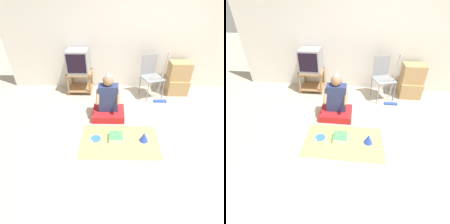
{
  "view_description": "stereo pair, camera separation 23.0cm",
  "coord_description": "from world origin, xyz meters",
  "views": [
    {
      "loc": [
        -0.66,
        -1.97,
        2.08
      ],
      "look_at": [
        -0.7,
        0.45,
        0.35
      ],
      "focal_mm": 28.0,
      "sensor_mm": 36.0,
      "label": 1
    },
    {
      "loc": [
        -0.43,
        -1.96,
        2.08
      ],
      "look_at": [
        -0.7,
        0.45,
        0.35
      ],
      "focal_mm": 28.0,
      "sensor_mm": 36.0,
      "label": 2
    }
  ],
  "objects": [
    {
      "name": "plastic_spoon_far",
      "position": [
        -0.84,
        0.05,
        0.01
      ],
      "size": [
        0.04,
        0.15,
        0.01
      ],
      "color": "white",
      "rests_on": "party_cloth"
    },
    {
      "name": "wall_back",
      "position": [
        0.0,
        2.12,
        1.27
      ],
      "size": [
        6.4,
        0.06,
        2.55
      ],
      "color": "silver",
      "rests_on": "ground_plane"
    },
    {
      "name": "party_cloth",
      "position": [
        -0.57,
        0.11,
        0.0
      ],
      "size": [
        1.29,
        0.78,
        0.01
      ],
      "color": "#EAD666",
      "rests_on": "ground_plane"
    },
    {
      "name": "folding_chair",
      "position": [
        0.15,
        1.69,
        0.53
      ],
      "size": [
        0.53,
        0.54,
        0.92
      ],
      "color": "gray",
      "rests_on": "ground_plane"
    },
    {
      "name": "ground_plane",
      "position": [
        0.0,
        0.0,
        0.0
      ],
      "size": [
        16.0,
        16.0,
        0.0
      ],
      "primitive_type": "plane",
      "color": "#BCB29E"
    },
    {
      "name": "paper_plate",
      "position": [
        -0.97,
        0.15,
        0.01
      ],
      "size": [
        0.18,
        0.18,
        0.01
      ],
      "color": "blue",
      "rests_on": "party_cloth"
    },
    {
      "name": "party_hat_blue",
      "position": [
        -0.16,
        0.13,
        0.09
      ],
      "size": [
        0.15,
        0.15,
        0.17
      ],
      "color": "blue",
      "rests_on": "party_cloth"
    },
    {
      "name": "tv",
      "position": [
        -1.48,
        1.85,
        0.75
      ],
      "size": [
        0.47,
        0.46,
        0.51
      ],
      "color": "#99999E",
      "rests_on": "tv_stand"
    },
    {
      "name": "plastic_spoon_near",
      "position": [
        -1.03,
        0.08,
        0.01
      ],
      "size": [
        0.04,
        0.15,
        0.01
      ],
      "color": "white",
      "rests_on": "party_cloth"
    },
    {
      "name": "dust_mop",
      "position": [
        0.36,
        1.44,
        0.31
      ],
      "size": [
        0.28,
        0.36,
        1.11
      ],
      "color": "#2D4CB2",
      "rests_on": "ground_plane"
    },
    {
      "name": "cardboard_box_stack",
      "position": [
        0.82,
        1.83,
        0.34
      ],
      "size": [
        0.47,
        0.47,
        0.74
      ],
      "color": "tan",
      "rests_on": "ground_plane"
    },
    {
      "name": "person_seated",
      "position": [
        -0.77,
        0.82,
        0.29
      ],
      "size": [
        0.6,
        0.49,
        0.92
      ],
      "color": "red",
      "rests_on": "ground_plane"
    },
    {
      "name": "tv_stand",
      "position": [
        -1.48,
        1.84,
        0.29
      ],
      "size": [
        0.57,
        0.5,
        0.49
      ],
      "color": "#997047",
      "rests_on": "ground_plane"
    },
    {
      "name": "birthday_cake",
      "position": [
        -0.62,
        0.16,
        0.05
      ],
      "size": [
        0.23,
        0.23,
        0.14
      ],
      "color": "white",
      "rests_on": "party_cloth"
    }
  ]
}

